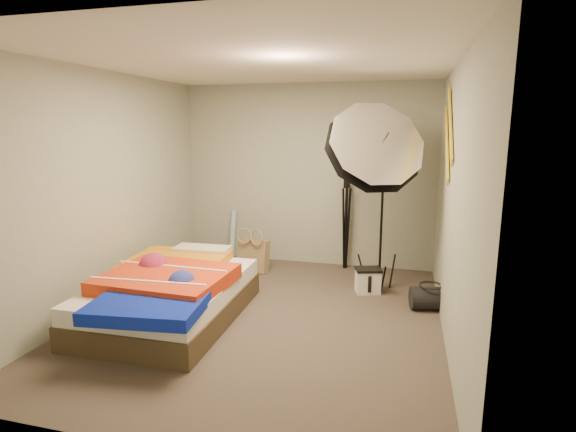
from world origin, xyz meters
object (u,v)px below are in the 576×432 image
(tote_bag, at_px, (253,255))
(bed, at_px, (171,293))
(photo_umbrella, at_px, (373,151))
(wrapping_roll, at_px, (233,235))
(camera_case, at_px, (368,281))
(camera_tripod, at_px, (346,218))
(duffel_bag, at_px, (430,298))

(tote_bag, xyz_separation_m, bed, (-0.30, -1.68, 0.06))
(photo_umbrella, bearing_deg, tote_bag, 163.24)
(wrapping_roll, bearing_deg, camera_case, -23.97)
(camera_tripod, bearing_deg, photo_umbrella, -67.00)
(duffel_bag, height_order, bed, bed)
(photo_umbrella, relative_size, camera_tripod, 1.88)
(duffel_bag, bearing_deg, wrapping_roll, 144.25)
(bed, bearing_deg, camera_tripod, 55.06)
(duffel_bag, bearing_deg, bed, -171.64)
(wrapping_roll, relative_size, bed, 0.35)
(bed, height_order, photo_umbrella, photo_umbrella)
(wrapping_roll, relative_size, photo_umbrella, 0.31)
(wrapping_roll, xyz_separation_m, bed, (0.19, -2.16, -0.08))
(duffel_bag, xyz_separation_m, bed, (-2.55, -0.91, 0.15))
(duffel_bag, relative_size, bed, 0.20)
(camera_case, relative_size, duffel_bag, 0.68)
(camera_case, relative_size, camera_tripod, 0.22)
(camera_tripod, bearing_deg, camera_case, -66.36)
(photo_umbrella, bearing_deg, camera_tripod, 113.00)
(tote_bag, bearing_deg, bed, -86.88)
(camera_case, distance_m, bed, 2.25)
(tote_bag, relative_size, camera_tripod, 0.35)
(camera_case, xyz_separation_m, camera_tripod, (-0.38, 0.88, 0.57))
(photo_umbrella, bearing_deg, bed, -147.13)
(tote_bag, relative_size, bed, 0.21)
(wrapping_roll, bearing_deg, bed, -85.08)
(tote_bag, distance_m, wrapping_roll, 0.69)
(tote_bag, relative_size, photo_umbrella, 0.19)
(wrapping_roll, distance_m, bed, 2.16)
(wrapping_roll, relative_size, duffel_bag, 1.76)
(camera_tripod, bearing_deg, bed, -124.94)
(tote_bag, bearing_deg, duffel_bag, -5.72)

